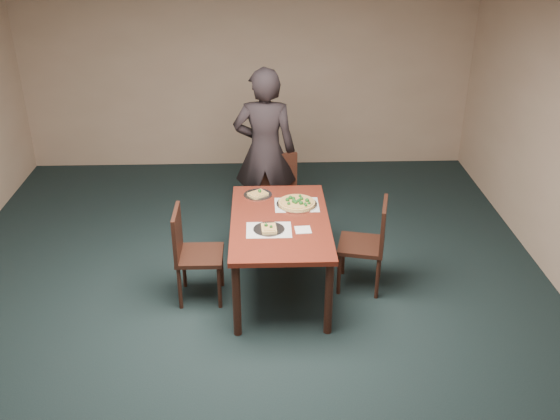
{
  "coord_description": "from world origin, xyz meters",
  "views": [
    {
      "loc": [
        0.16,
        -4.23,
        3.4
      ],
      "look_at": [
        0.33,
        0.82,
        0.85
      ],
      "focal_mm": 40.0,
      "sensor_mm": 36.0,
      "label": 1
    }
  ],
  "objects_px": {
    "slice_plate_near": "(269,229)",
    "diner": "(265,152)",
    "chair_left": "(191,249)",
    "pizza_pan": "(297,203)",
    "dining_table": "(280,229)",
    "chair_right": "(370,240)",
    "slice_plate_far": "(258,194)",
    "chair_far": "(280,191)"
  },
  "relations": [
    {
      "from": "chair_right",
      "to": "pizza_pan",
      "type": "bearing_deg",
      "value": -99.82
    },
    {
      "from": "chair_far",
      "to": "chair_right",
      "type": "distance_m",
      "value": 1.37
    },
    {
      "from": "chair_far",
      "to": "diner",
      "type": "distance_m",
      "value": 0.46
    },
    {
      "from": "chair_right",
      "to": "dining_table",
      "type": "bearing_deg",
      "value": -75.96
    },
    {
      "from": "chair_right",
      "to": "slice_plate_near",
      "type": "bearing_deg",
      "value": -64.56
    },
    {
      "from": "slice_plate_near",
      "to": "slice_plate_far",
      "type": "bearing_deg",
      "value": 97.52
    },
    {
      "from": "pizza_pan",
      "to": "slice_plate_far",
      "type": "bearing_deg",
      "value": 148.09
    },
    {
      "from": "chair_far",
      "to": "pizza_pan",
      "type": "height_order",
      "value": "chair_far"
    },
    {
      "from": "diner",
      "to": "slice_plate_far",
      "type": "bearing_deg",
      "value": 87.93
    },
    {
      "from": "pizza_pan",
      "to": "slice_plate_far",
      "type": "distance_m",
      "value": 0.44
    },
    {
      "from": "pizza_pan",
      "to": "slice_plate_near",
      "type": "distance_m",
      "value": 0.56
    },
    {
      "from": "chair_far",
      "to": "chair_left",
      "type": "bearing_deg",
      "value": -134.42
    },
    {
      "from": "dining_table",
      "to": "slice_plate_near",
      "type": "distance_m",
      "value": 0.24
    },
    {
      "from": "chair_left",
      "to": "pizza_pan",
      "type": "distance_m",
      "value": 1.1
    },
    {
      "from": "dining_table",
      "to": "chair_left",
      "type": "bearing_deg",
      "value": -172.35
    },
    {
      "from": "slice_plate_near",
      "to": "dining_table",
      "type": "bearing_deg",
      "value": 61.38
    },
    {
      "from": "chair_far",
      "to": "chair_left",
      "type": "xyz_separation_m",
      "value": [
        -0.86,
        -1.23,
        0.0
      ]
    },
    {
      "from": "slice_plate_far",
      "to": "diner",
      "type": "bearing_deg",
      "value": 83.76
    },
    {
      "from": "chair_right",
      "to": "chair_far",
      "type": "bearing_deg",
      "value": -130.7
    },
    {
      "from": "diner",
      "to": "slice_plate_near",
      "type": "xyz_separation_m",
      "value": [
        0.02,
        -1.45,
        -0.16
      ]
    },
    {
      "from": "dining_table",
      "to": "chair_left",
      "type": "height_order",
      "value": "chair_left"
    },
    {
      "from": "slice_plate_near",
      "to": "pizza_pan",
      "type": "bearing_deg",
      "value": 60.58
    },
    {
      "from": "dining_table",
      "to": "diner",
      "type": "distance_m",
      "value": 1.29
    },
    {
      "from": "chair_left",
      "to": "slice_plate_near",
      "type": "xyz_separation_m",
      "value": [
        0.71,
        -0.08,
        0.25
      ]
    },
    {
      "from": "diner",
      "to": "pizza_pan",
      "type": "distance_m",
      "value": 1.01
    },
    {
      "from": "dining_table",
      "to": "slice_plate_near",
      "type": "height_order",
      "value": "slice_plate_near"
    },
    {
      "from": "chair_right",
      "to": "pizza_pan",
      "type": "relative_size",
      "value": 2.33
    },
    {
      "from": "chair_far",
      "to": "chair_left",
      "type": "relative_size",
      "value": 1.0
    },
    {
      "from": "chair_right",
      "to": "pizza_pan",
      "type": "xyz_separation_m",
      "value": [
        -0.67,
        0.29,
        0.26
      ]
    },
    {
      "from": "slice_plate_far",
      "to": "chair_right",
      "type": "bearing_deg",
      "value": -26.48
    },
    {
      "from": "slice_plate_near",
      "to": "diner",
      "type": "bearing_deg",
      "value": 90.64
    },
    {
      "from": "chair_right",
      "to": "diner",
      "type": "bearing_deg",
      "value": -128.81
    },
    {
      "from": "dining_table",
      "to": "chair_left",
      "type": "relative_size",
      "value": 1.65
    },
    {
      "from": "pizza_pan",
      "to": "dining_table",
      "type": "bearing_deg",
      "value": -119.92
    },
    {
      "from": "chair_far",
      "to": "chair_right",
      "type": "xyz_separation_m",
      "value": [
        0.81,
        -1.11,
        0.0
      ]
    },
    {
      "from": "slice_plate_far",
      "to": "chair_left",
      "type": "bearing_deg",
      "value": -133.98
    },
    {
      "from": "diner",
      "to": "chair_far",
      "type": "bearing_deg",
      "value": 144.33
    },
    {
      "from": "dining_table",
      "to": "slice_plate_far",
      "type": "xyz_separation_m",
      "value": [
        -0.2,
        0.53,
        0.1
      ]
    },
    {
      "from": "dining_table",
      "to": "slice_plate_near",
      "type": "relative_size",
      "value": 5.36
    },
    {
      "from": "pizza_pan",
      "to": "chair_left",
      "type": "bearing_deg",
      "value": -157.6
    },
    {
      "from": "chair_right",
      "to": "slice_plate_near",
      "type": "relative_size",
      "value": 3.25
    },
    {
      "from": "slice_plate_near",
      "to": "slice_plate_far",
      "type": "relative_size",
      "value": 1.0
    }
  ]
}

